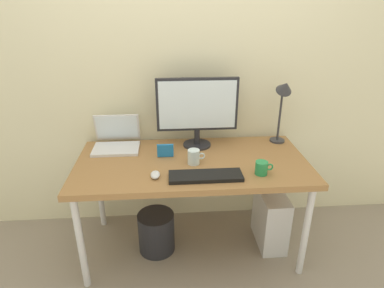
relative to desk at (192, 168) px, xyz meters
The scene contains 13 objects.
ground_plane 0.66m from the desk, ahead, with size 6.00×6.00×0.00m, color gray.
back_wall 0.78m from the desk, 90.00° to the left, with size 4.40×0.04×2.60m, color beige.
desk is the anchor object (origin of this frame).
monitor 0.42m from the desk, 77.14° to the left, with size 0.57×0.20×0.50m.
laptop 0.59m from the desk, 153.54° to the left, with size 0.32×0.28×0.23m.
desk_lamp 0.81m from the desk, 20.08° to the left, with size 0.11×0.16×0.49m.
keyboard 0.25m from the desk, 74.73° to the right, with size 0.44×0.14×0.02m, color black.
mouse 0.32m from the desk, 139.08° to the right, with size 0.06×0.09×0.03m, color silver.
coffee_mug 0.47m from the desk, 27.43° to the right, with size 0.11×0.08×0.08m.
glass_cup 0.11m from the desk, 77.97° to the right, with size 0.11×0.08×0.10m.
photo_frame 0.21m from the desk, 158.72° to the left, with size 0.11×0.02×0.09m, color #1E72BF.
computer_tower 0.73m from the desk, ahead, with size 0.18×0.36×0.42m, color silver.
wastebasket 0.57m from the desk, behind, with size 0.26×0.26×0.30m, color #232328.
Camera 1 is at (-0.15, -1.93, 1.69)m, focal length 30.66 mm.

